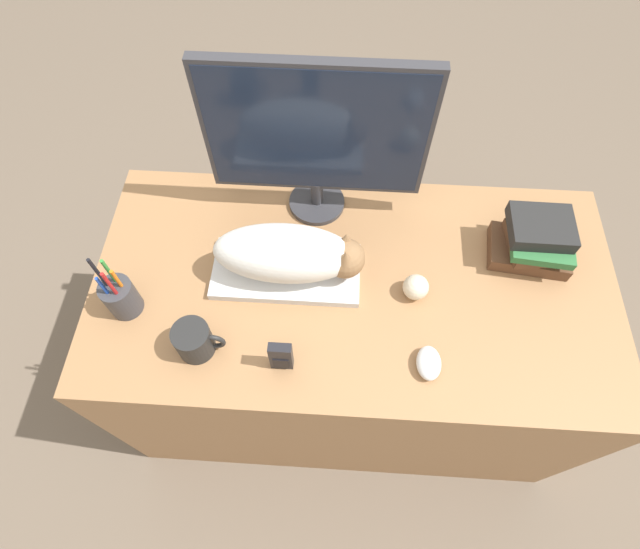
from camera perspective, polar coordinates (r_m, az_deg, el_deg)
name	(u,v)px	position (r m, az deg, el deg)	size (l,w,h in m)	color
ground_plane	(340,470)	(1.98, 2.25, -21.39)	(12.00, 12.00, 0.00)	#6B5B4C
desk	(348,338)	(1.70, 3.20, -7.29)	(1.43, 0.72, 0.77)	#9E7047
keyboard	(286,272)	(1.36, -3.87, 0.33)	(0.40, 0.19, 0.02)	silver
cat	(292,254)	(1.28, -3.25, 2.36)	(0.39, 0.15, 0.16)	white
monitor	(316,136)	(1.29, -0.44, 15.55)	(0.57, 0.16, 0.49)	#333338
computer_mouse	(429,363)	(1.26, 12.32, -9.85)	(0.06, 0.09, 0.04)	silver
coffee_mug	(195,340)	(1.27, -14.13, -7.32)	(0.13, 0.09, 0.10)	black
pen_cup	(121,297)	(1.36, -21.84, -2.35)	(0.08, 0.08, 0.23)	#38383D
baseball	(416,287)	(1.33, 10.89, -1.43)	(0.07, 0.07, 0.07)	beige
phone	(281,356)	(1.21, -4.47, -9.32)	(0.05, 0.03, 0.11)	black
book_stack	(536,241)	(1.47, 23.42, 3.55)	(0.23, 0.18, 0.14)	brown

